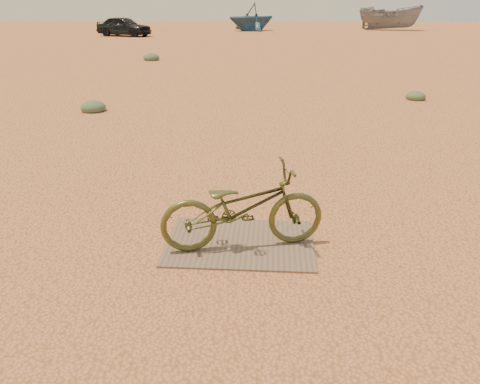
# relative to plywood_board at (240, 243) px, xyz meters

# --- Properties ---
(ground) EXTENTS (120.00, 120.00, 0.00)m
(ground) POSITION_rel_plywood_board_xyz_m (-0.28, 0.07, -0.01)
(ground) COLOR #D18155
(ground) RESTS_ON ground
(plywood_board) EXTENTS (1.61, 1.15, 0.02)m
(plywood_board) POSITION_rel_plywood_board_xyz_m (0.00, 0.00, 0.00)
(plywood_board) COLOR brown
(plywood_board) RESTS_ON ground
(bicycle) EXTENTS (1.83, 1.00, 0.91)m
(bicycle) POSITION_rel_plywood_board_xyz_m (0.04, -0.09, 0.47)
(bicycle) COLOR #494D23
(bicycle) RESTS_ON plywood_board
(car) EXTENTS (4.51, 2.91, 1.43)m
(car) POSITION_rel_plywood_board_xyz_m (-11.02, 32.22, 0.70)
(car) COLOR black
(car) RESTS_ON ground
(boat_far_left) EXTENTS (5.96, 5.82, 2.38)m
(boat_far_left) POSITION_rel_plywood_board_xyz_m (-1.69, 39.87, 1.18)
(boat_far_left) COLOR #305778
(boat_far_left) RESTS_ON ground
(boat_mid_right) EXTENTS (5.91, 3.44, 2.15)m
(boat_mid_right) POSITION_rel_plywood_board_xyz_m (10.89, 41.79, 1.06)
(boat_mid_right) COLOR slate
(boat_mid_right) RESTS_ON ground
(kale_a) EXTENTS (0.60, 0.60, 0.33)m
(kale_a) POSITION_rel_plywood_board_xyz_m (-4.02, 6.46, -0.01)
(kale_a) COLOR #4F6746
(kale_a) RESTS_ON ground
(kale_b) EXTENTS (0.53, 0.53, 0.29)m
(kale_b) POSITION_rel_plywood_board_xyz_m (4.22, 8.48, -0.01)
(kale_b) COLOR #4F6746
(kale_b) RESTS_ON ground
(kale_c) EXTENTS (0.73, 0.73, 0.40)m
(kale_c) POSITION_rel_plywood_board_xyz_m (-5.18, 16.96, -0.01)
(kale_c) COLOR #4F6746
(kale_c) RESTS_ON ground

